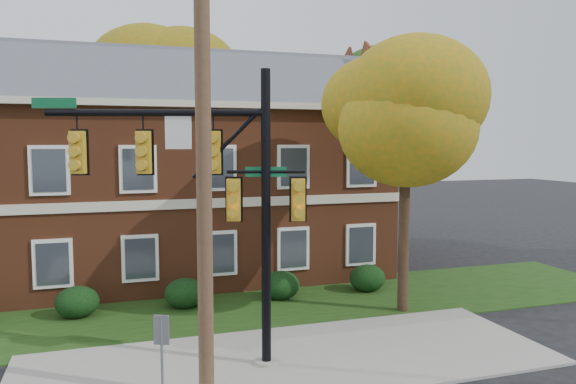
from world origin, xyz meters
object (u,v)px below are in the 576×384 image
object	(u,v)px
tree_far_rear	(175,87)
hedge_right	(281,285)
apartment_building	(166,160)
utility_pole	(204,169)
hedge_center	(185,293)
tree_near_right	(414,114)
traffic_signal	(211,185)
hedge_left	(77,302)
tree_right_rear	(393,95)
sign_post	(162,349)
hedge_far_right	(367,278)

from	to	relation	value
tree_far_rear	hedge_right	bearing A→B (deg)	-80.64
apartment_building	utility_pole	bearing A→B (deg)	-92.29
apartment_building	hedge_right	xyz separation A→B (m)	(3.50, -5.25, -4.46)
hedge_center	tree_near_right	size ratio (longest dim) A/B	0.16
tree_far_rear	traffic_signal	bearing A→B (deg)	-94.15
hedge_left	traffic_signal	distance (m)	7.67
apartment_building	tree_right_rear	size ratio (longest dim) A/B	1.77
utility_pole	sign_post	xyz separation A→B (m)	(-1.00, -0.50, -3.66)
hedge_right	tree_near_right	xyz separation A→B (m)	(3.72, -2.83, 6.14)
utility_pole	hedge_far_right	bearing A→B (deg)	24.11
hedge_right	tree_near_right	bearing A→B (deg)	-37.28
traffic_signal	sign_post	distance (m)	4.23
tree_near_right	utility_pole	bearing A→B (deg)	-150.15
sign_post	hedge_right	bearing A→B (deg)	81.55
tree_right_rear	tree_near_right	bearing A→B (deg)	-114.58
hedge_center	hedge_right	size ratio (longest dim) A/B	1.00
traffic_signal	sign_post	world-z (taller)	traffic_signal
sign_post	tree_far_rear	bearing A→B (deg)	106.57
sign_post	tree_near_right	bearing A→B (deg)	53.81
hedge_left	utility_pole	xyz separation A→B (m)	(3.00, -7.27, 4.64)
hedge_left	tree_right_rear	bearing A→B (deg)	22.42
tree_right_rear	traffic_signal	size ratio (longest dim) A/B	1.41
tree_right_rear	traffic_signal	world-z (taller)	tree_right_rear
tree_right_rear	tree_far_rear	size ratio (longest dim) A/B	0.92
hedge_far_right	hedge_left	bearing A→B (deg)	180.00
tree_near_right	tree_right_rear	bearing A→B (deg)	65.42
utility_pole	tree_near_right	bearing A→B (deg)	9.86
apartment_building	tree_near_right	size ratio (longest dim) A/B	2.19
hedge_far_right	tree_near_right	world-z (taller)	tree_near_right
apartment_building	sign_post	size ratio (longest dim) A/B	8.50
traffic_signal	hedge_center	bearing A→B (deg)	106.86
apartment_building	tree_near_right	bearing A→B (deg)	-48.23
hedge_far_right	hedge_center	bearing A→B (deg)	180.00
hedge_center	traffic_signal	xyz separation A→B (m)	(-0.00, -5.42, 4.16)
hedge_right	sign_post	xyz separation A→B (m)	(-5.00, -7.77, 0.98)
hedge_right	hedge_far_right	world-z (taller)	same
hedge_right	hedge_left	bearing A→B (deg)	180.00
tree_right_rear	sign_post	xyz separation A→B (m)	(-12.82, -13.88, -6.62)
hedge_left	traffic_signal	xyz separation A→B (m)	(3.50, -5.42, 4.16)
apartment_building	utility_pole	xyz separation A→B (m)	(-0.50, -12.52, 0.18)
hedge_center	hedge_far_right	bearing A→B (deg)	0.00
tree_far_rear	sign_post	bearing A→B (deg)	-97.76
utility_pole	tree_right_rear	bearing A→B (deg)	28.56
tree_near_right	tree_right_rear	xyz separation A→B (m)	(4.09, 8.95, 1.45)
apartment_building	hedge_right	size ratio (longest dim) A/B	13.43
hedge_left	utility_pole	distance (m)	9.13
hedge_left	utility_pole	world-z (taller)	utility_pole
tree_right_rear	apartment_building	bearing A→B (deg)	-175.67
hedge_center	traffic_signal	world-z (taller)	traffic_signal
hedge_center	sign_post	bearing A→B (deg)	-100.94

